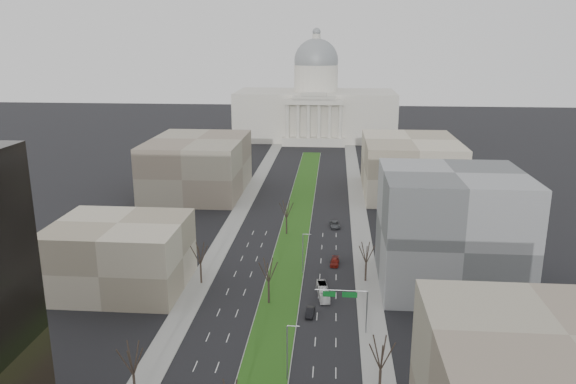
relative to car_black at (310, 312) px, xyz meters
The scene contains 22 objects.
ground 44.70m from the car_black, 97.98° to the left, with size 600.00×600.00×0.00m, color black.
median 43.70m from the car_black, 98.17° to the left, with size 8.00×222.03×0.20m.
sidewalk_left 30.55m from the car_black, 140.90° to the left, with size 5.00×330.00×0.15m, color gray.
sidewalk_right 22.34m from the car_black, 59.62° to the left, with size 5.00×330.00×0.15m, color gray.
capitol 194.58m from the car_black, 91.83° to the left, with size 80.00×46.00×55.00m.
building_beige_left 40.78m from the car_black, 166.71° to the left, with size 26.00×22.00×14.00m, color tan.
building_grey_right 34.14m from the car_black, 30.33° to the left, with size 28.00×26.00×24.00m, color slate.
building_far_left 94.17m from the car_black, 116.06° to the left, with size 30.00×40.00×18.00m, color gray.
building_far_right 94.16m from the car_black, 72.12° to the left, with size 30.00×40.00×18.00m, color tan.
tree_left_mid 36.84m from the car_black, 130.16° to the right, with size 5.40×5.40×9.72m.
tree_left_far 27.13m from the car_black, 152.35° to the left, with size 5.28×5.28×9.50m.
tree_right_mid 26.95m from the car_black, 65.15° to the right, with size 5.52×5.52×9.94m.
tree_right_far 20.48m from the car_black, 55.94° to the left, with size 5.04×5.04×9.07m.
tree_median_b 11.20m from the car_black, 152.55° to the left, with size 5.40×5.40×9.72m.
tree_median_c 45.46m from the car_black, 100.50° to the left, with size 5.40×5.40×9.72m.
streetlamp_median_b 21.29m from the car_black, 96.73° to the right, with size 1.90×0.20×9.16m.
streetlamp_median_c 19.85m from the car_black, 97.24° to the left, with size 1.90×0.20×9.16m.
mast_arm_signs 10.73m from the car_black, 38.09° to the right, with size 9.12×0.24×8.09m.
car_black is the anchor object (origin of this frame).
car_red 25.12m from the car_black, 79.76° to the left, with size 1.91×4.71×1.37m, color maroon.
car_grey_far 51.43m from the car_black, 85.09° to the left, with size 2.49×5.41×1.50m, color #44474B.
box_van 8.40m from the car_black, 74.74° to the left, with size 1.90×8.13×2.27m, color white.
Camera 1 is at (10.00, -18.60, 49.54)m, focal length 35.00 mm.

